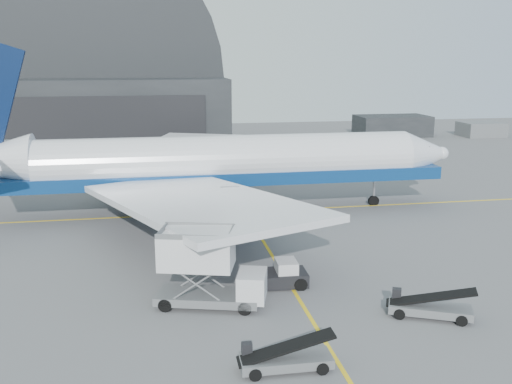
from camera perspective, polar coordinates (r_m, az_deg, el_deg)
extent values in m
plane|color=#565659|center=(38.84, 3.64, -9.59)|extent=(200.00, 200.00, 0.00)
cube|color=yellow|center=(57.43, -1.10, -1.96)|extent=(80.00, 0.25, 0.02)
cube|color=yellow|center=(37.06, 4.39, -10.75)|extent=(0.25, 40.00, 0.02)
cube|color=black|center=(101.03, -17.86, 7.45)|extent=(50.00, 28.00, 12.00)
cube|color=black|center=(87.24, -18.98, 5.89)|extent=(42.00, 0.40, 9.50)
cube|color=black|center=(117.48, 13.40, 5.50)|extent=(14.00, 8.00, 4.00)
cube|color=slate|center=(121.83, 21.53, 5.20)|extent=(8.00, 6.00, 2.80)
cylinder|color=white|center=(56.25, -2.70, 3.21)|extent=(36.60, 4.88, 4.88)
cone|color=white|center=(62.30, 16.41, 3.67)|extent=(4.47, 4.88, 4.88)
sphere|color=white|center=(63.23, 18.07, 3.69)|extent=(1.42, 1.42, 1.42)
cube|color=black|center=(61.67, 15.43, 4.21)|extent=(2.64, 2.24, 0.71)
cube|color=navy|center=(56.54, -2.68, 1.64)|extent=(42.70, 4.93, 1.22)
cube|color=white|center=(44.17, -5.83, -0.96)|extent=(18.75, 24.93, 1.48)
cube|color=white|center=(68.06, -7.45, 4.00)|extent=(18.75, 24.93, 1.48)
cylinder|color=gray|center=(48.80, -2.59, -1.51)|extent=(5.29, 2.75, 2.75)
cylinder|color=gray|center=(64.57, -4.52, 2.10)|extent=(5.29, 2.75, 2.75)
cylinder|color=#A5A5AA|center=(60.88, 11.72, 0.01)|extent=(0.28, 0.28, 2.85)
cylinder|color=black|center=(61.10, 11.68, -0.87)|extent=(1.12, 0.36, 1.12)
cylinder|color=black|center=(53.91, -4.33, -2.40)|extent=(1.32, 0.46, 1.32)
cylinder|color=black|center=(60.18, -4.98, -0.76)|extent=(1.32, 0.46, 1.32)
cube|color=slate|center=(36.16, -4.82, -10.39)|extent=(6.81, 4.16, 0.53)
cube|color=silver|center=(35.47, -0.40, -9.34)|extent=(2.29, 2.80, 1.70)
cube|color=black|center=(35.30, 0.90, -8.99)|extent=(0.62, 1.96, 0.95)
cube|color=silver|center=(35.18, -5.94, -5.82)|extent=(5.00, 3.75, 2.12)
cylinder|color=black|center=(34.89, -1.12, -11.55)|extent=(0.90, 0.53, 0.85)
cylinder|color=black|center=(36.91, -0.72, -10.11)|extent=(0.90, 0.53, 0.85)
cylinder|color=black|center=(35.73, -9.06, -11.10)|extent=(0.90, 0.53, 0.85)
cylinder|color=black|center=(37.71, -8.22, -9.73)|extent=(0.90, 0.53, 0.85)
cube|color=black|center=(39.04, 2.17, -8.59)|extent=(4.01, 2.30, 0.89)
cube|color=silver|center=(38.86, 3.04, -7.46)|extent=(1.44, 1.82, 0.89)
cylinder|color=black|center=(38.46, 4.48, -9.21)|extent=(0.90, 0.38, 0.89)
cylinder|color=black|center=(40.24, 3.86, -8.15)|extent=(0.90, 0.38, 0.89)
cylinder|color=black|center=(37.98, 0.36, -9.46)|extent=(0.90, 0.38, 0.89)
cylinder|color=black|center=(39.79, -0.07, -8.38)|extent=(0.90, 0.38, 0.89)
cube|color=slate|center=(29.39, 3.01, -16.52)|extent=(4.59, 1.62, 0.47)
cube|color=black|center=(29.04, 3.03, -15.27)|extent=(4.88, 1.10, 1.33)
cube|color=black|center=(29.33, -0.93, -15.41)|extent=(0.52, 0.42, 0.62)
cylinder|color=black|center=(29.23, 6.65, -17.13)|extent=(0.63, 0.27, 0.62)
cylinder|color=black|center=(30.44, 5.87, -15.79)|extent=(0.63, 0.27, 0.62)
cylinder|color=black|center=(28.58, -0.09, -17.79)|extent=(0.63, 0.27, 0.62)
cylinder|color=black|center=(29.82, -0.56, -16.37)|extent=(0.63, 0.27, 0.62)
cube|color=slate|center=(36.12, 16.99, -11.15)|extent=(5.04, 3.48, 0.49)
cube|color=black|center=(35.82, 17.08, -10.03)|extent=(5.09, 3.11, 1.39)
cube|color=black|center=(36.39, 13.89, -9.83)|extent=(0.68, 0.62, 0.65)
cylinder|color=black|center=(35.65, 19.88, -12.00)|extent=(0.71, 0.52, 0.65)
cylinder|color=black|center=(37.03, 19.67, -11.01)|extent=(0.71, 0.52, 0.65)
cylinder|color=black|center=(35.42, 14.15, -11.75)|extent=(0.71, 0.52, 0.65)
cylinder|color=black|center=(36.82, 14.18, -10.76)|extent=(0.71, 0.52, 0.65)
cube|color=#FF5E08|center=(37.86, -4.00, -10.20)|extent=(0.32, 0.32, 0.03)
cone|color=#FF5E08|center=(37.77, -4.01, -9.89)|extent=(0.32, 0.32, 0.47)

